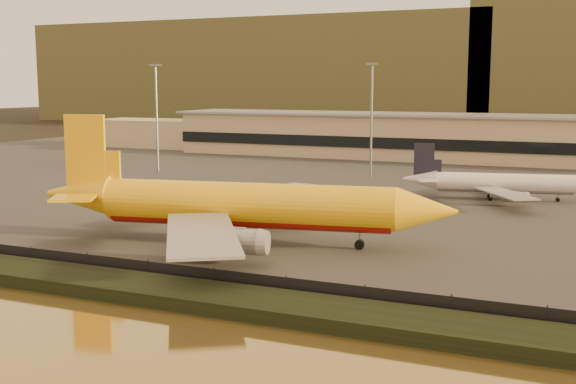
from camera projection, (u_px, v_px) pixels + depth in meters
name	position (u px, v px, depth m)	size (l,w,h in m)	color
ground	(253.00, 261.00, 86.14)	(900.00, 900.00, 0.00)	black
embankment	(176.00, 293.00, 70.62)	(320.00, 7.00, 1.40)	black
tarmac	(429.00, 172.00, 172.27)	(320.00, 220.00, 0.20)	#2D2D2D
perimeter_fence	(197.00, 277.00, 74.16)	(300.00, 0.05, 2.20)	black
terminal_building	(403.00, 136.00, 204.79)	(202.00, 25.00, 12.60)	tan
apron_light_masts	(483.00, 110.00, 145.90)	(152.20, 12.20, 25.40)	slate
distant_hills	(492.00, 65.00, 397.97)	(470.00, 160.00, 70.00)	brown
dhl_cargo_jet	(240.00, 206.00, 94.47)	(55.84, 53.97, 16.73)	#F8B60D
white_narrowbody_jet	(501.00, 184.00, 130.16)	(34.82, 33.47, 10.06)	silver
gse_vehicle_yellow	(370.00, 210.00, 114.90)	(4.07, 1.83, 1.83)	#F8B60D
gse_vehicle_white	(233.00, 205.00, 119.94)	(4.02, 1.81, 1.81)	silver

